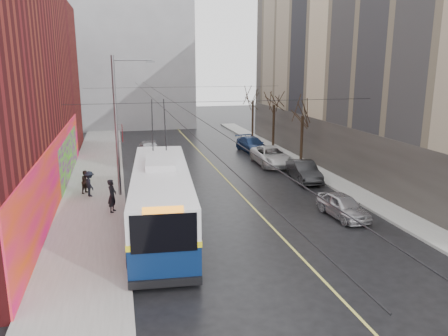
% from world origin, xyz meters
% --- Properties ---
extents(ground, '(140.00, 140.00, 0.00)m').
position_xyz_m(ground, '(0.00, 0.00, 0.00)').
color(ground, black).
rests_on(ground, ground).
extents(sidewalk_left, '(4.00, 60.00, 0.15)m').
position_xyz_m(sidewalk_left, '(-8.00, 12.00, 0.07)').
color(sidewalk_left, gray).
rests_on(sidewalk_left, ground).
extents(sidewalk_right, '(2.00, 60.00, 0.15)m').
position_xyz_m(sidewalk_right, '(9.00, 12.00, 0.07)').
color(sidewalk_right, gray).
rests_on(sidewalk_right, ground).
extents(lane_line, '(0.12, 50.00, 0.01)m').
position_xyz_m(lane_line, '(1.50, 14.00, 0.00)').
color(lane_line, '#BFB74C').
rests_on(lane_line, ground).
extents(building_right, '(14.06, 36.00, 16.00)m').
position_xyz_m(building_right, '(16.99, 14.00, 7.99)').
color(building_right, '#BFAC8A').
rests_on(building_right, ground).
extents(building_far, '(20.50, 12.10, 18.00)m').
position_xyz_m(building_far, '(-6.00, 44.99, 9.02)').
color(building_far, gray).
rests_on(building_far, ground).
extents(streetlight_pole, '(2.65, 0.60, 9.00)m').
position_xyz_m(streetlight_pole, '(-6.14, 10.00, 4.85)').
color(streetlight_pole, slate).
rests_on(streetlight_pole, ground).
extents(catenary_wires, '(18.00, 60.00, 0.22)m').
position_xyz_m(catenary_wires, '(-2.54, 14.77, 6.25)').
color(catenary_wires, black).
extents(tree_near, '(3.20, 3.20, 6.40)m').
position_xyz_m(tree_near, '(9.00, 16.00, 4.98)').
color(tree_near, black).
rests_on(tree_near, ground).
extents(tree_mid, '(3.20, 3.20, 6.68)m').
position_xyz_m(tree_mid, '(9.00, 23.00, 5.25)').
color(tree_mid, black).
rests_on(tree_mid, ground).
extents(tree_far, '(3.20, 3.20, 6.57)m').
position_xyz_m(tree_far, '(9.00, 30.00, 5.14)').
color(tree_far, black).
rests_on(tree_far, ground).
extents(puddle, '(2.50, 3.52, 0.01)m').
position_xyz_m(puddle, '(-4.63, -0.38, 0.00)').
color(puddle, black).
rests_on(puddle, ground).
extents(pigeons_flying, '(2.50, 2.53, 1.15)m').
position_xyz_m(pigeons_flying, '(-2.97, 9.16, 7.28)').
color(pigeons_flying, slate).
extents(trolleybus, '(3.95, 13.42, 6.29)m').
position_xyz_m(trolleybus, '(-4.20, 3.51, 1.75)').
color(trolleybus, '#091C44').
rests_on(trolleybus, ground).
extents(parked_car_a, '(1.84, 4.00, 1.33)m').
position_xyz_m(parked_car_a, '(5.91, 3.00, 0.66)').
color(parked_car_a, '#B9B8BD').
rests_on(parked_car_a, ground).
extents(parked_car_b, '(1.97, 4.60, 1.48)m').
position_xyz_m(parked_car_b, '(7.00, 10.87, 0.74)').
color(parked_car_b, black).
rests_on(parked_car_b, ground).
extents(parked_car_c, '(2.73, 5.66, 1.55)m').
position_xyz_m(parked_car_c, '(6.46, 16.40, 0.78)').
color(parked_car_c, silver).
rests_on(parked_car_c, ground).
extents(parked_car_d, '(2.51, 5.16, 1.45)m').
position_xyz_m(parked_car_d, '(6.53, 22.19, 0.72)').
color(parked_car_d, navy).
rests_on(parked_car_d, ground).
extents(following_car, '(1.92, 4.70, 1.60)m').
position_xyz_m(following_car, '(-3.50, 21.76, 0.80)').
color(following_car, '#ACADB1').
rests_on(following_car, ground).
extents(pedestrian_a, '(0.66, 0.81, 1.92)m').
position_xyz_m(pedestrian_a, '(-6.74, 6.61, 1.11)').
color(pedestrian_a, black).
rests_on(pedestrian_a, sidewalk_left).
extents(pedestrian_b, '(0.91, 0.95, 1.54)m').
position_xyz_m(pedestrian_b, '(-8.44, 10.89, 0.92)').
color(pedestrian_b, black).
rests_on(pedestrian_b, sidewalk_left).
extents(pedestrian_c, '(0.92, 1.21, 1.66)m').
position_xyz_m(pedestrian_c, '(-8.16, 10.06, 0.98)').
color(pedestrian_c, black).
rests_on(pedestrian_c, sidewalk_left).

